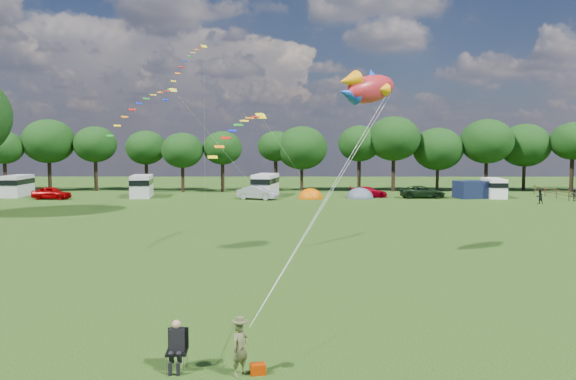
{
  "coord_description": "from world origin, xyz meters",
  "views": [
    {
      "loc": [
        0.13,
        -21.95,
        6.44
      ],
      "look_at": [
        0.0,
        8.0,
        4.0
      ],
      "focal_mm": 35.0,
      "sensor_mm": 36.0,
      "label": 1
    }
  ],
  "objects_px": {
    "car_d": "(422,192)",
    "tent_greyblue": "(360,198)",
    "camp_chair": "(177,340)",
    "campervan_b": "(142,185)",
    "fish_kite": "(366,88)",
    "car_c": "(369,192)",
    "car_b": "(257,193)",
    "kite_flyer": "(240,349)",
    "car_a": "(52,193)",
    "campervan_c": "(265,184)",
    "walker_a": "(540,197)",
    "campervan_d": "(494,187)",
    "tent_orange": "(310,198)",
    "walker_b": "(574,195)",
    "campervan_a": "(17,185)"
  },
  "relations": [
    {
      "from": "kite_flyer",
      "to": "walker_a",
      "type": "distance_m",
      "value": 53.52
    },
    {
      "from": "car_a",
      "to": "car_c",
      "type": "distance_m",
      "value": 37.67
    },
    {
      "from": "campervan_c",
      "to": "fish_kite",
      "type": "height_order",
      "value": "fish_kite"
    },
    {
      "from": "campervan_c",
      "to": "car_d",
      "type": "bearing_deg",
      "value": -86.35
    },
    {
      "from": "car_c",
      "to": "walker_b",
      "type": "distance_m",
      "value": 23.13
    },
    {
      "from": "car_b",
      "to": "walker_a",
      "type": "height_order",
      "value": "car_b"
    },
    {
      "from": "car_a",
      "to": "campervan_c",
      "type": "height_order",
      "value": "campervan_c"
    },
    {
      "from": "kite_flyer",
      "to": "camp_chair",
      "type": "bearing_deg",
      "value": 121.68
    },
    {
      "from": "walker_a",
      "to": "walker_b",
      "type": "height_order",
      "value": "walker_a"
    },
    {
      "from": "car_b",
      "to": "campervan_a",
      "type": "distance_m",
      "value": 30.33
    },
    {
      "from": "tent_orange",
      "to": "tent_greyblue",
      "type": "bearing_deg",
      "value": 3.73
    },
    {
      "from": "campervan_c",
      "to": "tent_orange",
      "type": "bearing_deg",
      "value": -107.54
    },
    {
      "from": "car_c",
      "to": "tent_orange",
      "type": "distance_m",
      "value": 7.33
    },
    {
      "from": "campervan_d",
      "to": "tent_orange",
      "type": "distance_m",
      "value": 22.28
    },
    {
      "from": "campervan_c",
      "to": "fish_kite",
      "type": "distance_m",
      "value": 40.21
    },
    {
      "from": "car_c",
      "to": "tent_orange",
      "type": "height_order",
      "value": "car_c"
    },
    {
      "from": "car_b",
      "to": "walker_b",
      "type": "relative_size",
      "value": 3.0
    },
    {
      "from": "tent_greyblue",
      "to": "fish_kite",
      "type": "bearing_deg",
      "value": -96.64
    },
    {
      "from": "car_d",
      "to": "tent_greyblue",
      "type": "relative_size",
      "value": 1.48
    },
    {
      "from": "campervan_d",
      "to": "tent_orange",
      "type": "height_order",
      "value": "campervan_d"
    },
    {
      "from": "campervan_d",
      "to": "walker_a",
      "type": "height_order",
      "value": "campervan_d"
    },
    {
      "from": "car_c",
      "to": "car_b",
      "type": "bearing_deg",
      "value": 100.96
    },
    {
      "from": "car_a",
      "to": "car_c",
      "type": "relative_size",
      "value": 1.06
    },
    {
      "from": "fish_kite",
      "to": "car_a",
      "type": "bearing_deg",
      "value": 94.85
    },
    {
      "from": "car_a",
      "to": "camp_chair",
      "type": "bearing_deg",
      "value": -147.64
    },
    {
      "from": "tent_greyblue",
      "to": "kite_flyer",
      "type": "distance_m",
      "value": 52.69
    },
    {
      "from": "camp_chair",
      "to": "walker_b",
      "type": "relative_size",
      "value": 0.99
    },
    {
      "from": "campervan_b",
      "to": "tent_greyblue",
      "type": "height_order",
      "value": "campervan_b"
    },
    {
      "from": "camp_chair",
      "to": "campervan_b",
      "type": "bearing_deg",
      "value": 101.76
    },
    {
      "from": "kite_flyer",
      "to": "fish_kite",
      "type": "height_order",
      "value": "fish_kite"
    },
    {
      "from": "car_a",
      "to": "tent_greyblue",
      "type": "distance_m",
      "value": 36.41
    },
    {
      "from": "campervan_a",
      "to": "car_c",
      "type": "bearing_deg",
      "value": -94.27
    },
    {
      "from": "car_c",
      "to": "campervan_b",
      "type": "distance_m",
      "value": 27.74
    },
    {
      "from": "car_d",
      "to": "kite_flyer",
      "type": "relative_size",
      "value": 3.57
    },
    {
      "from": "campervan_a",
      "to": "car_d",
      "type": "bearing_deg",
      "value": -95.03
    },
    {
      "from": "car_a",
      "to": "walker_b",
      "type": "relative_size",
      "value": 3.09
    },
    {
      "from": "campervan_a",
      "to": "kite_flyer",
      "type": "relative_size",
      "value": 3.58
    },
    {
      "from": "car_c",
      "to": "camp_chair",
      "type": "bearing_deg",
      "value": 165.77
    },
    {
      "from": "camp_chair",
      "to": "walker_b",
      "type": "distance_m",
      "value": 59.5
    },
    {
      "from": "campervan_d",
      "to": "walker_a",
      "type": "relative_size",
      "value": 3.2
    },
    {
      "from": "walker_b",
      "to": "car_a",
      "type": "bearing_deg",
      "value": 4.03
    },
    {
      "from": "campervan_b",
      "to": "fish_kite",
      "type": "xyz_separation_m",
      "value": [
        22.3,
        -37.46,
        8.02
      ]
    },
    {
      "from": "camp_chair",
      "to": "fish_kite",
      "type": "bearing_deg",
      "value": 60.01
    },
    {
      "from": "car_a",
      "to": "campervan_c",
      "type": "relative_size",
      "value": 0.76
    },
    {
      "from": "campervan_d",
      "to": "tent_orange",
      "type": "relative_size",
      "value": 1.47
    },
    {
      "from": "car_b",
      "to": "kite_flyer",
      "type": "xyz_separation_m",
      "value": [
        2.48,
        -50.15,
        -0.02
      ]
    },
    {
      "from": "campervan_b",
      "to": "kite_flyer",
      "type": "distance_m",
      "value": 55.64
    },
    {
      "from": "car_c",
      "to": "campervan_c",
      "type": "distance_m",
      "value": 12.78
    },
    {
      "from": "tent_orange",
      "to": "walker_a",
      "type": "relative_size",
      "value": 2.17
    },
    {
      "from": "car_a",
      "to": "campervan_d",
      "type": "bearing_deg",
      "value": -81.56
    }
  ]
}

